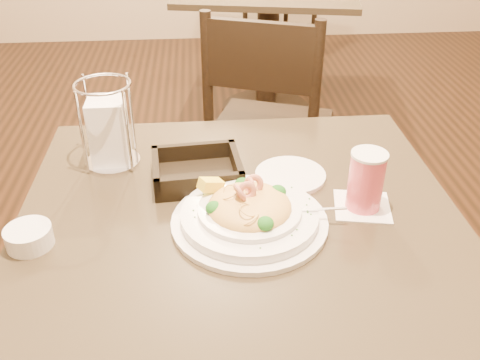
{
  "coord_description": "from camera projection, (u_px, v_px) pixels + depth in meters",
  "views": [
    {
      "loc": [
        -0.07,
        -0.86,
        1.37
      ],
      "look_at": [
        0.0,
        0.02,
        0.81
      ],
      "focal_mm": 40.0,
      "sensor_mm": 36.0,
      "label": 1
    }
  ],
  "objects": [
    {
      "name": "main_table",
      "position": [
        241.0,
        302.0,
        1.2
      ],
      "size": [
        0.9,
        0.9,
        0.73
      ],
      "color": "black",
      "rests_on": "ground"
    },
    {
      "name": "drink_glass",
      "position": [
        366.0,
        181.0,
        1.07
      ],
      "size": [
        0.13,
        0.13,
        0.13
      ],
      "rotation": [
        0.0,
        0.0,
        -0.18
      ],
      "color": "white",
      "rests_on": "main_table"
    },
    {
      "name": "side_plate",
      "position": [
        290.0,
        175.0,
        1.2
      ],
      "size": [
        0.2,
        0.2,
        0.01
      ],
      "primitive_type": "cylinder",
      "rotation": [
        0.0,
        0.0,
        -0.32
      ],
      "color": "white",
      "rests_on": "main_table"
    },
    {
      "name": "dining_chair_near",
      "position": [
        267.0,
        125.0,
        1.95
      ],
      "size": [
        0.54,
        0.54,
        0.93
      ],
      "rotation": [
        0.0,
        0.0,
        2.79
      ],
      "color": "black",
      "rests_on": "ground"
    },
    {
      "name": "background_table",
      "position": [
        268.0,
        28.0,
        2.95
      ],
      "size": [
        1.05,
        1.05,
        0.73
      ],
      "rotation": [
        0.0,
        0.0,
        -0.19
      ],
      "color": "black",
      "rests_on": "ground"
    },
    {
      "name": "napkin_caddy",
      "position": [
        109.0,
        130.0,
        1.22
      ],
      "size": [
        0.13,
        0.13,
        0.2
      ],
      "rotation": [
        0.0,
        0.0,
        0.0
      ],
      "color": "silver",
      "rests_on": "main_table"
    },
    {
      "name": "bread_basket",
      "position": [
        197.0,
        172.0,
        1.19
      ],
      "size": [
        0.2,
        0.17,
        0.05
      ],
      "rotation": [
        0.0,
        0.0,
        0.09
      ],
      "color": "black",
      "rests_on": "main_table"
    },
    {
      "name": "butter_ramekin",
      "position": [
        29.0,
        237.0,
        0.99
      ],
      "size": [
        0.11,
        0.11,
        0.04
      ],
      "primitive_type": "cylinder",
      "rotation": [
        0.0,
        0.0,
        -0.3
      ],
      "color": "white",
      "rests_on": "main_table"
    },
    {
      "name": "pasta_bowl",
      "position": [
        249.0,
        213.0,
        1.04
      ],
      "size": [
        0.34,
        0.31,
        0.1
      ],
      "rotation": [
        0.0,
        0.0,
        -0.24
      ],
      "color": "white",
      "rests_on": "main_table"
    }
  ]
}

